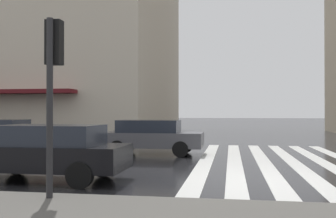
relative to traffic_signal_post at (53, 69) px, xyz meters
The scene contains 5 objects.
ground_plane 5.59m from the traffic_signal_post, 48.60° to the right, with size 220.00×220.00×0.00m, color black.
zebra_crossing 9.16m from the traffic_signal_post, 34.08° to the right, with size 13.00×5.50×0.01m.
traffic_signal_post is the anchor object (origin of this frame).
car_dark_grey 8.97m from the traffic_signal_post, ahead, with size 1.85×4.10×1.41m.
car_black 3.17m from the traffic_signal_post, 28.82° to the left, with size 1.85×4.10×1.41m.
Camera 1 is at (-10.17, 0.42, 1.73)m, focal length 41.67 mm.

